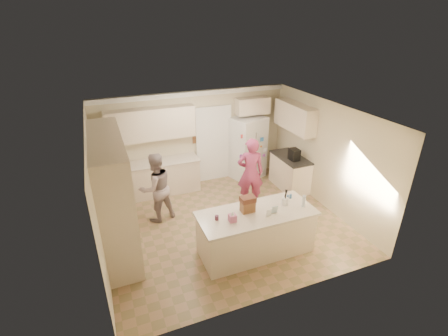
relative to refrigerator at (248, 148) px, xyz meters
name	(u,v)px	position (x,y,z in m)	size (l,w,h in m)	color
floor	(226,224)	(-1.52, -2.05, -0.91)	(5.20, 4.60, 0.02)	#957353
ceiling	(226,113)	(-1.52, -2.05, 1.71)	(5.20, 4.60, 0.02)	white
wall_back	(194,139)	(-1.52, 0.26, 0.40)	(5.20, 0.02, 2.60)	beige
wall_front	(282,235)	(-1.52, -4.36, 0.40)	(5.20, 0.02, 2.60)	beige
wall_left	(96,196)	(-4.13, -2.05, 0.40)	(0.02, 4.60, 2.60)	beige
wall_right	(326,155)	(1.09, -2.05, 0.40)	(0.02, 4.60, 2.60)	beige
crown_back	(193,94)	(-1.52, 0.21, 1.63)	(5.20, 0.08, 0.12)	white
pantry_bank	(113,194)	(-3.82, -1.85, 0.28)	(0.60, 2.60, 2.35)	beige
back_base_cab	(157,178)	(-2.67, -0.05, -0.46)	(2.20, 0.60, 0.88)	beige
back_countertop	(156,163)	(-2.67, -0.06, 0.00)	(2.24, 0.63, 0.04)	silver
back_upper_cab	(151,124)	(-2.67, 0.08, 1.00)	(2.20, 0.35, 0.80)	beige
doorway_opening	(214,145)	(-0.97, 0.23, 0.15)	(0.90, 0.06, 2.10)	black
doorway_casing	(214,145)	(-0.97, 0.20, 0.15)	(1.02, 0.03, 2.22)	white
wall_frame_upper	(195,130)	(-1.50, 0.22, 0.65)	(0.15, 0.02, 0.20)	brown
wall_frame_lower	(195,140)	(-1.50, 0.22, 0.38)	(0.15, 0.02, 0.20)	brown
refrigerator	(248,148)	(0.00, 0.00, 0.00)	(0.90, 0.70, 1.80)	white
fridge_seam	(253,152)	(0.00, -0.36, 0.00)	(0.01, 0.02, 1.78)	gray
fridge_dispenser	(247,145)	(-0.22, -0.37, 0.25)	(0.22, 0.03, 0.35)	black
fridge_handle_l	(252,148)	(-0.05, -0.37, 0.15)	(0.02, 0.02, 0.85)	silver
fridge_handle_r	(256,147)	(0.05, -0.37, 0.15)	(0.02, 0.02, 0.85)	silver
over_fridge_cab	(253,106)	(0.13, 0.08, 1.20)	(0.95, 0.35, 0.45)	beige
right_base_cab	(290,173)	(0.78, -1.05, -0.46)	(0.60, 1.20, 0.88)	beige
right_countertop	(291,157)	(0.77, -1.05, 0.00)	(0.63, 1.24, 0.04)	#2D2B28
right_upper_cab	(295,117)	(0.91, -0.85, 1.05)	(0.35, 1.50, 0.70)	beige
coffee_maker	(294,154)	(0.73, -1.25, 0.17)	(0.22, 0.28, 0.30)	black
island_base	(256,233)	(-1.32, -3.15, -0.46)	(2.20, 0.90, 0.88)	beige
island_top	(257,213)	(-1.32, -3.15, 0.00)	(2.28, 0.96, 0.05)	silver
utensil_crock	(285,201)	(-0.67, -3.10, 0.10)	(0.13, 0.13, 0.15)	white
tissue_box	(232,218)	(-1.87, -3.25, 0.10)	(0.13, 0.13, 0.14)	#C96392
tissue_plume	(232,213)	(-1.87, -3.25, 0.20)	(0.08, 0.08, 0.08)	white
dollhouse_body	(248,206)	(-1.47, -3.05, 0.14)	(0.26, 0.18, 0.22)	brown
dollhouse_roof	(248,199)	(-1.47, -3.05, 0.30)	(0.28, 0.20, 0.10)	#592D1E
jam_jar	(217,218)	(-2.12, -3.10, 0.07)	(0.07, 0.07, 0.09)	#59263F
greeting_card_a	(269,213)	(-1.17, -3.35, 0.11)	(0.12, 0.01, 0.16)	white
greeting_card_b	(275,210)	(-1.02, -3.30, 0.11)	(0.12, 0.01, 0.16)	silver
water_bottle	(304,201)	(-0.37, -3.30, 0.14)	(0.07, 0.07, 0.24)	silver
shaker_salt	(288,197)	(-0.50, -2.93, 0.07)	(0.05, 0.05, 0.09)	#325F94
shaker_pepper	(291,196)	(-0.43, -2.93, 0.07)	(0.05, 0.05, 0.09)	#325F94
teen_boy	(156,188)	(-2.90, -1.27, -0.07)	(0.80, 0.63, 1.65)	#999291
teen_girl	(250,173)	(-0.64, -1.47, -0.01)	(0.65, 0.42, 1.77)	#AF357E
fridge_magnets	(254,152)	(0.00, -0.36, 0.00)	(0.76, 0.02, 1.44)	tan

